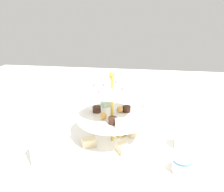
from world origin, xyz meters
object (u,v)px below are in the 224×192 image
object	(u,v)px
tiered_serving_stand	(112,122)
butter_knife_left	(69,116)
water_glass_tall_right	(41,146)
water_glass_short_left	(184,140)
teacup_with_saucer	(182,166)
water_glass_mid_back	(147,112)

from	to	relation	value
tiered_serving_stand	butter_knife_left	distance (m)	0.32
water_glass_tall_right	tiered_serving_stand	bearing A→B (deg)	-49.62
water_glass_short_left	butter_knife_left	world-z (taller)	water_glass_short_left
teacup_with_saucer	water_glass_mid_back	world-z (taller)	water_glass_mid_back
water_glass_tall_right	water_glass_short_left	xyz separation A→B (m)	(0.17, -0.45, -0.03)
water_glass_tall_right	teacup_with_saucer	distance (m)	0.43
teacup_with_saucer	water_glass_mid_back	bearing A→B (deg)	17.84
water_glass_tall_right	butter_knife_left	xyz separation A→B (m)	(0.36, 0.04, -0.07)
water_glass_tall_right	teacup_with_saucer	bearing A→B (deg)	-86.28
tiered_serving_stand	water_glass_mid_back	distance (m)	0.23
water_glass_tall_right	butter_knife_left	world-z (taller)	water_glass_tall_right
water_glass_mid_back	water_glass_tall_right	bearing A→B (deg)	138.43
teacup_with_saucer	butter_knife_left	world-z (taller)	teacup_with_saucer
water_glass_mid_back	butter_knife_left	bearing A→B (deg)	89.66
water_glass_tall_right	teacup_with_saucer	xyz separation A→B (m)	(0.03, -0.43, -0.05)
water_glass_short_left	water_glass_tall_right	bearing A→B (deg)	110.24
tiered_serving_stand	teacup_with_saucer	world-z (taller)	tiered_serving_stand
butter_knife_left	water_glass_short_left	bearing A→B (deg)	107.41
water_glass_tall_right	water_glass_short_left	distance (m)	0.48
tiered_serving_stand	water_glass_tall_right	world-z (taller)	tiered_serving_stand
water_glass_tall_right	water_glass_mid_back	distance (m)	0.48
teacup_with_saucer	water_glass_mid_back	size ratio (longest dim) A/B	0.98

